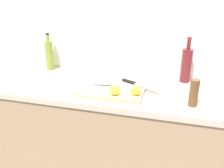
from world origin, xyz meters
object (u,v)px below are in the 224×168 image
at_px(chef_knife, 135,84).
at_px(wine_bottle, 186,65).
at_px(white_plate, 102,86).
at_px(lemon_0, 136,91).
at_px(coffee_mug_0, 221,92).
at_px(fish_fillet, 102,82).
at_px(pepper_mill, 194,93).
at_px(olive_oil_bottle, 49,55).
at_px(cutting_board, 112,90).

relative_size(chef_knife, wine_bottle, 0.83).
height_order(white_plate, lemon_0, lemon_0).
relative_size(white_plate, coffee_mug_0, 1.81).
xyz_separation_m(chef_knife, coffee_mug_0, (0.53, -0.06, 0.02)).
xyz_separation_m(white_plate, fish_fillet, (0.00, 0.00, 0.03)).
distance_m(chef_knife, lemon_0, 0.17).
height_order(wine_bottle, pepper_mill, wine_bottle).
height_order(olive_oil_bottle, coffee_mug_0, olive_oil_bottle).
bearing_deg(white_plate, chef_knife, 24.71).
distance_m(wine_bottle, coffee_mug_0, 0.34).
distance_m(fish_fillet, lemon_0, 0.25).
bearing_deg(chef_knife, cutting_board, -117.29).
bearing_deg(pepper_mill, coffee_mug_0, 36.18).
height_order(lemon_0, coffee_mug_0, coffee_mug_0).
xyz_separation_m(white_plate, olive_oil_bottle, (-0.54, 0.30, 0.10)).
relative_size(fish_fillet, coffee_mug_0, 1.36).
bearing_deg(chef_knife, pepper_mill, 0.25).
height_order(white_plate, coffee_mug_0, coffee_mug_0).
height_order(fish_fillet, chef_knife, fish_fillet).
xyz_separation_m(chef_knife, lemon_0, (0.03, -0.17, 0.02)).
relative_size(cutting_board, fish_fillet, 2.72).
height_order(fish_fillet, pepper_mill, pepper_mill).
xyz_separation_m(cutting_board, olive_oil_bottle, (-0.61, 0.30, 0.12)).
relative_size(lemon_0, pepper_mill, 0.37).
distance_m(cutting_board, white_plate, 0.07).
xyz_separation_m(white_plate, chef_knife, (0.21, 0.10, 0.00)).
height_order(chef_knife, coffee_mug_0, coffee_mug_0).
xyz_separation_m(lemon_0, wine_bottle, (0.30, 0.37, 0.08)).
bearing_deg(coffee_mug_0, pepper_mill, -143.82).
distance_m(white_plate, coffee_mug_0, 0.74).
relative_size(wine_bottle, coffee_mug_0, 2.85).
relative_size(olive_oil_bottle, wine_bottle, 0.93).
bearing_deg(lemon_0, olive_oil_bottle, 154.89).
height_order(olive_oil_bottle, pepper_mill, olive_oil_bottle).
xyz_separation_m(white_plate, wine_bottle, (0.54, 0.30, 0.10)).
bearing_deg(olive_oil_bottle, cutting_board, -26.13).
relative_size(lemon_0, coffee_mug_0, 0.53).
relative_size(white_plate, wine_bottle, 0.63).
xyz_separation_m(fish_fillet, lemon_0, (0.24, -0.07, -0.00)).
distance_m(chef_knife, wine_bottle, 0.40).
bearing_deg(chef_knife, olive_oil_bottle, -168.34).
distance_m(lemon_0, pepper_mill, 0.34).
bearing_deg(lemon_0, pepper_mill, -3.04).
bearing_deg(pepper_mill, wine_bottle, 95.91).
distance_m(cutting_board, olive_oil_bottle, 0.69).
distance_m(white_plate, fish_fillet, 0.03).
relative_size(coffee_mug_0, pepper_mill, 0.71).
bearing_deg(coffee_mug_0, chef_knife, 173.37).
distance_m(cutting_board, lemon_0, 0.18).
height_order(fish_fillet, olive_oil_bottle, olive_oil_bottle).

